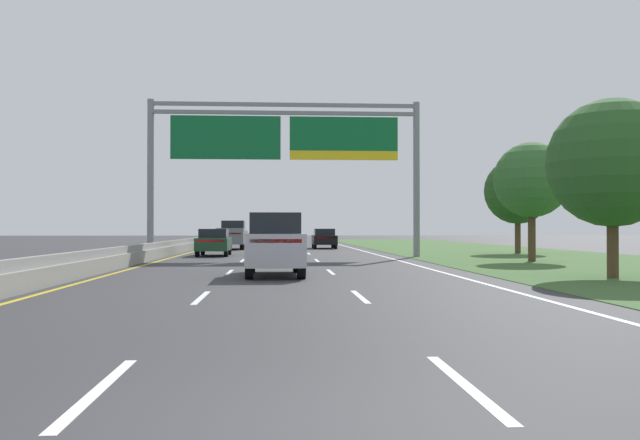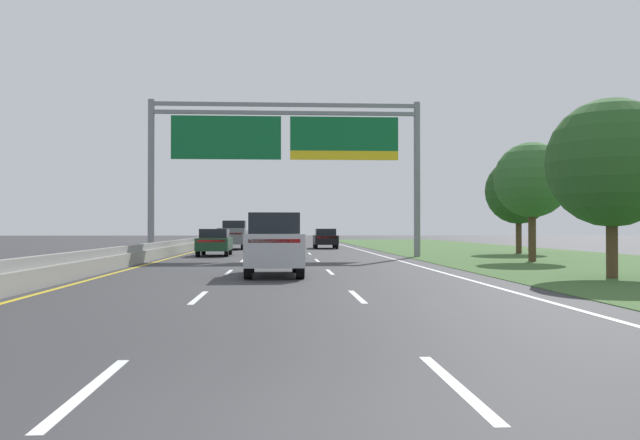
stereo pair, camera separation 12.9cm
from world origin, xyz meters
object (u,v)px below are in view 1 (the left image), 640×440
(roadside_tree_near, at_px, (612,163))
(roadside_tree_far, at_px, (518,191))
(pickup_truck_grey, at_px, (233,235))
(car_darkgreen_left_lane_sedan, at_px, (214,242))
(roadside_tree_mid, at_px, (532,180))
(car_black_right_lane_sedan, at_px, (324,238))
(overhead_sign_gantry, at_px, (285,145))
(car_silver_centre_lane_suv, at_px, (275,243))

(roadside_tree_near, height_order, roadside_tree_far, roadside_tree_far)
(pickup_truck_grey, relative_size, roadside_tree_near, 0.94)
(car_darkgreen_left_lane_sedan, relative_size, roadside_tree_mid, 0.77)
(car_black_right_lane_sedan, bearing_deg, roadside_tree_mid, -158.64)
(overhead_sign_gantry, relative_size, car_silver_centre_lane_suv, 3.18)
(car_black_right_lane_sedan, bearing_deg, car_darkgreen_left_lane_sedan, 152.50)
(car_darkgreen_left_lane_sedan, height_order, car_black_right_lane_sedan, same)
(car_black_right_lane_sedan, xyz_separation_m, roadside_tree_near, (7.05, -32.80, 2.88))
(pickup_truck_grey, height_order, car_black_right_lane_sedan, pickup_truck_grey)
(car_black_right_lane_sedan, height_order, roadside_tree_far, roadside_tree_far)
(car_darkgreen_left_lane_sedan, bearing_deg, roadside_tree_far, -84.40)
(roadside_tree_near, height_order, roadside_tree_mid, roadside_tree_near)
(car_silver_centre_lane_suv, xyz_separation_m, car_black_right_lane_sedan, (3.76, 30.86, -0.28))
(roadside_tree_far, bearing_deg, roadside_tree_near, -101.84)
(car_black_right_lane_sedan, bearing_deg, pickup_truck_grey, 100.76)
(car_silver_centre_lane_suv, height_order, car_black_right_lane_sedan, car_silver_centre_lane_suv)
(car_silver_centre_lane_suv, height_order, roadside_tree_far, roadside_tree_far)
(pickup_truck_grey, distance_m, roadside_tree_far, 21.62)
(car_black_right_lane_sedan, distance_m, roadside_tree_near, 33.68)
(pickup_truck_grey, distance_m, roadside_tree_near, 34.64)
(overhead_sign_gantry, xyz_separation_m, roadside_tree_mid, (11.77, -5.59, -2.28))
(overhead_sign_gantry, height_order, car_black_right_lane_sedan, overhead_sign_gantry)
(roadside_tree_mid, bearing_deg, car_black_right_lane_sedan, 111.09)
(car_silver_centre_lane_suv, bearing_deg, roadside_tree_mid, -55.35)
(car_darkgreen_left_lane_sedan, distance_m, roadside_tree_near, 23.86)
(pickup_truck_grey, relative_size, car_black_right_lane_sedan, 1.23)
(pickup_truck_grey, height_order, roadside_tree_mid, roadside_tree_mid)
(pickup_truck_grey, bearing_deg, roadside_tree_near, -155.06)
(pickup_truck_grey, height_order, roadside_tree_near, roadside_tree_near)
(roadside_tree_mid, bearing_deg, roadside_tree_far, 73.81)
(car_black_right_lane_sedan, relative_size, roadside_tree_near, 0.76)
(car_darkgreen_left_lane_sedan, distance_m, roadside_tree_far, 19.16)
(pickup_truck_grey, height_order, car_darkgreen_left_lane_sedan, pickup_truck_grey)
(overhead_sign_gantry, distance_m, roadside_tree_near, 19.50)
(roadside_tree_far, bearing_deg, car_darkgreen_left_lane_sedan, -173.94)
(roadside_tree_near, bearing_deg, car_darkgreen_left_lane_sedan, 127.56)
(roadside_tree_near, bearing_deg, pickup_truck_grey, 114.30)
(pickup_truck_grey, bearing_deg, car_black_right_lane_sedan, -78.86)
(roadside_tree_mid, bearing_deg, car_darkgreen_left_lane_sedan, 153.23)
(car_silver_centre_lane_suv, bearing_deg, car_darkgreen_left_lane_sedan, 11.09)
(roadside_tree_far, bearing_deg, roadside_tree_mid, -106.19)
(overhead_sign_gantry, bearing_deg, roadside_tree_mid, -25.42)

